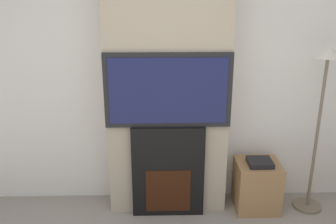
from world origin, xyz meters
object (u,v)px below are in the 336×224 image
at_px(television, 168,90).
at_px(floor_lamp, 322,99).
at_px(fireplace, 168,171).
at_px(media_stand, 257,185).

relative_size(television, floor_lamp, 0.70).
bearing_deg(television, fireplace, 90.00).
height_order(fireplace, floor_lamp, floor_lamp).
bearing_deg(media_stand, fireplace, -176.25).
xyz_separation_m(floor_lamp, media_stand, (-0.53, 0.01, -0.89)).
relative_size(fireplace, media_stand, 1.67).
xyz_separation_m(television, floor_lamp, (1.41, 0.05, -0.10)).
bearing_deg(television, floor_lamp, 2.09).
bearing_deg(floor_lamp, television, -177.91).
bearing_deg(fireplace, media_stand, 3.75).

